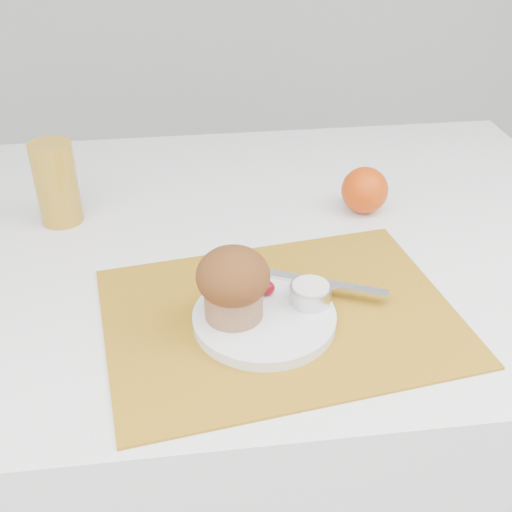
{
  "coord_description": "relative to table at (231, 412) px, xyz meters",
  "views": [
    {
      "loc": [
        -0.06,
        -0.77,
        1.26
      ],
      "look_at": [
        0.03,
        -0.08,
        0.8
      ],
      "focal_mm": 45.0,
      "sensor_mm": 36.0,
      "label": 1
    }
  ],
  "objects": [
    {
      "name": "butter_knife",
      "position": [
        0.11,
        -0.16,
        0.4
      ],
      "size": [
        0.17,
        0.09,
        0.0
      ],
      "primitive_type": "cube",
      "rotation": [
        0.0,
        0.0,
        -0.43
      ],
      "color": "silver",
      "rests_on": "plate"
    },
    {
      "name": "raspberry_near",
      "position": [
        0.04,
        -0.17,
        0.4
      ],
      "size": [
        0.02,
        0.02,
        0.02
      ],
      "primitive_type": "ellipsoid",
      "color": "#580209",
      "rests_on": "plate"
    },
    {
      "name": "ramekin",
      "position": [
        0.09,
        -0.2,
        0.4
      ],
      "size": [
        0.06,
        0.06,
        0.02
      ],
      "primitive_type": "cylinder",
      "rotation": [
        0.0,
        0.0,
        0.07
      ],
      "color": "silver",
      "rests_on": "plate"
    },
    {
      "name": "juice_glass",
      "position": [
        -0.25,
        0.08,
        0.44
      ],
      "size": [
        0.07,
        0.07,
        0.13
      ],
      "primitive_type": "cylinder",
      "rotation": [
        0.0,
        0.0,
        0.09
      ],
      "color": "#B68722",
      "rests_on": "table"
    },
    {
      "name": "table",
      "position": [
        0.0,
        0.0,
        0.0
      ],
      "size": [
        1.2,
        0.8,
        0.75
      ],
      "primitive_type": "cube",
      "color": "white",
      "rests_on": "ground"
    },
    {
      "name": "cream",
      "position": [
        0.09,
        -0.2,
        0.42
      ],
      "size": [
        0.06,
        0.06,
        0.01
      ],
      "primitive_type": "cylinder",
      "rotation": [
        0.0,
        0.0,
        -0.25
      ],
      "color": "white",
      "rests_on": "ramekin"
    },
    {
      "name": "muffin",
      "position": [
        -0.01,
        -0.21,
        0.44
      ],
      "size": [
        0.09,
        0.09,
        0.09
      ],
      "color": "#9F6F4C",
      "rests_on": "plate"
    },
    {
      "name": "orange",
      "position": [
        0.23,
        0.05,
        0.41
      ],
      "size": [
        0.07,
        0.07,
        0.07
      ],
      "primitive_type": "sphere",
      "color": "#CD4107",
      "rests_on": "table"
    },
    {
      "name": "placemat",
      "position": [
        0.05,
        -0.2,
        0.38
      ],
      "size": [
        0.47,
        0.37,
        0.0
      ],
      "primitive_type": "cube",
      "rotation": [
        0.0,
        0.0,
        0.14
      ],
      "color": "#A47016",
      "rests_on": "table"
    },
    {
      "name": "plate",
      "position": [
        0.03,
        -0.21,
        0.39
      ],
      "size": [
        0.21,
        0.21,
        0.01
      ],
      "primitive_type": "cylinder",
      "rotation": [
        0.0,
        0.0,
        -0.26
      ],
      "color": "white",
      "rests_on": "placemat"
    },
    {
      "name": "raspberry_far",
      "position": [
        0.08,
        -0.17,
        0.4
      ],
      "size": [
        0.02,
        0.02,
        0.02
      ],
      "primitive_type": "ellipsoid",
      "color": "#5F020D",
      "rests_on": "plate"
    }
  ]
}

